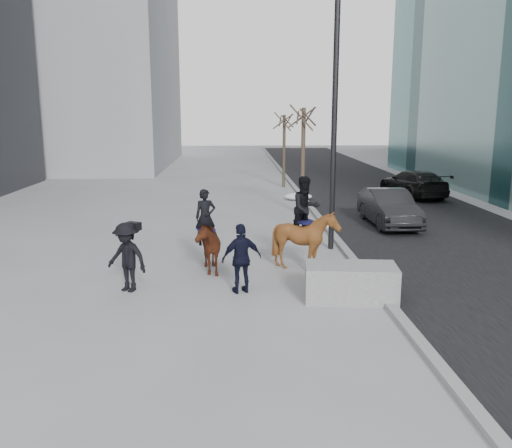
{
  "coord_description": "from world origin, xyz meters",
  "views": [
    {
      "loc": [
        -0.57,
        -12.94,
        4.44
      ],
      "look_at": [
        0.0,
        1.2,
        1.5
      ],
      "focal_mm": 38.0,
      "sensor_mm": 36.0,
      "label": 1
    }
  ],
  "objects_px": {
    "planter": "(351,283)",
    "mounted_left": "(206,241)",
    "car_near": "(389,208)",
    "mounted_right": "(306,233)"
  },
  "relations": [
    {
      "from": "mounted_right",
      "to": "planter",
      "type": "bearing_deg",
      "value": -73.81
    },
    {
      "from": "mounted_left",
      "to": "mounted_right",
      "type": "xyz_separation_m",
      "value": [
        2.83,
        0.03,
        0.21
      ]
    },
    {
      "from": "mounted_left",
      "to": "car_near",
      "type": "bearing_deg",
      "value": 40.97
    },
    {
      "from": "mounted_left",
      "to": "mounted_right",
      "type": "bearing_deg",
      "value": 0.58
    },
    {
      "from": "planter",
      "to": "mounted_left",
      "type": "xyz_separation_m",
      "value": [
        -3.59,
        2.57,
        0.43
      ]
    },
    {
      "from": "planter",
      "to": "mounted_right",
      "type": "height_order",
      "value": "mounted_right"
    },
    {
      "from": "planter",
      "to": "mounted_right",
      "type": "bearing_deg",
      "value": 106.19
    },
    {
      "from": "car_near",
      "to": "mounted_left",
      "type": "distance_m",
      "value": 9.2
    },
    {
      "from": "car_near",
      "to": "mounted_left",
      "type": "height_order",
      "value": "mounted_left"
    },
    {
      "from": "car_near",
      "to": "mounted_left",
      "type": "relative_size",
      "value": 1.86
    }
  ]
}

